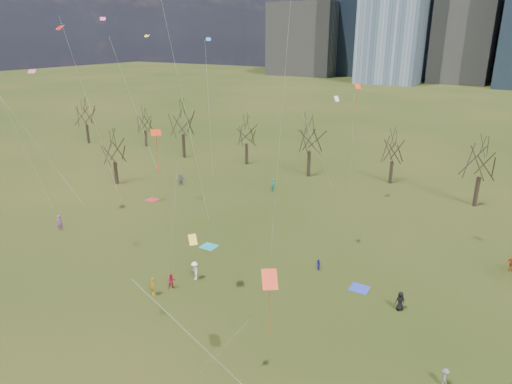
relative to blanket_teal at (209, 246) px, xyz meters
The scene contains 16 objects.
ground 13.00m from the blanket_teal, 64.47° to the right, with size 500.00×500.00×0.00m, color black.
bare_tree_row 26.78m from the blanket_teal, 77.78° to the left, with size 113.04×29.80×9.50m.
blanket_teal is the anchor object (origin of this frame).
blanket_navy 16.34m from the blanket_teal, ahead, with size 1.60×1.50×0.03m, color #2839BF.
blanket_crimson 16.79m from the blanket_teal, 153.08° to the left, with size 1.60×1.50×0.03m, color #B32329.
person_2 8.69m from the blanket_teal, 75.58° to the right, with size 0.72×0.56×1.47m, color red.
person_3 26.17m from the blanket_teal, 19.08° to the right, with size 0.79×0.45×1.22m, color slate.
person_4 10.15m from the blanket_teal, 81.64° to the right, with size 0.95×0.40×1.62m, color gold.
person_6 20.25m from the blanket_teal, ahead, with size 0.81×0.52×1.65m, color black.
person_7 17.88m from the blanket_teal, 163.25° to the right, with size 0.67×0.44×1.84m, color #9651A3.
person_8 11.96m from the blanket_teal, ahead, with size 0.55×0.43×1.13m, color #252398.
person_9 6.78m from the blanket_teal, 64.44° to the right, with size 1.12×0.65×1.74m, color white.
person_10 29.42m from the blanket_teal, 20.23° to the left, with size 1.07×0.44×1.82m, color #AC3E18.
person_11 21.39m from the blanket_teal, 137.12° to the left, with size 1.63×0.52×1.75m, color slate.
person_13 18.98m from the blanket_teal, 97.90° to the left, with size 0.67×0.44×1.85m, color #1B7D6E.
kites_airborne 13.73m from the blanket_teal, 17.47° to the left, with size 63.84×43.54×30.43m.
Camera 1 is at (20.71, -23.05, 21.22)m, focal length 32.00 mm.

